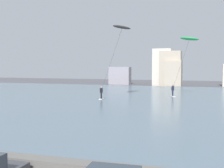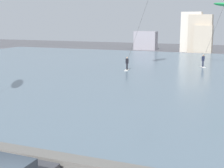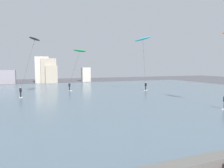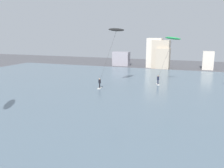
{
  "view_description": "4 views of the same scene",
  "coord_description": "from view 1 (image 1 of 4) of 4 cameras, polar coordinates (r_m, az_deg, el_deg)",
  "views": [
    {
      "loc": [
        6.58,
        -7.19,
        4.81
      ],
      "look_at": [
        -1.07,
        17.45,
        3.06
      ],
      "focal_mm": 50.14,
      "sensor_mm": 36.0,
      "label": 1
    },
    {
      "loc": [
        5.96,
        -6.59,
        6.2
      ],
      "look_at": [
        -0.59,
        10.14,
        2.64
      ],
      "focal_mm": 51.68,
      "sensor_mm": 36.0,
      "label": 2
    },
    {
      "loc": [
        -4.15,
        -2.62,
        4.98
      ],
      "look_at": [
        0.71,
        10.19,
        3.74
      ],
      "focal_mm": 31.49,
      "sensor_mm": 36.0,
      "label": 3
    },
    {
      "loc": [
        7.96,
        -3.25,
        8.74
      ],
      "look_at": [
        2.24,
        12.37,
        5.19
      ],
      "focal_mm": 37.39,
      "sensor_mm": 36.0,
      "label": 4
    }
  ],
  "objects": [
    {
      "name": "far_shore_buildings",
      "position": [
        67.1,
        9.94,
        2.45
      ],
      "size": [
        26.66,
        5.22,
        7.81
      ],
      "color": "gray",
      "rests_on": "ground"
    },
    {
      "name": "kitesurfer_black",
      "position": [
        41.51,
        1.6,
        9.54
      ],
      "size": [
        3.83,
        4.47,
        9.75
      ],
      "color": "silver",
      "rests_on": "water_bay"
    },
    {
      "name": "kitesurfer_green",
      "position": [
        44.45,
        13.52,
        6.7
      ],
      "size": [
        3.92,
        1.46,
        8.44
      ],
      "color": "silver",
      "rests_on": "water_bay"
    },
    {
      "name": "water_bay",
      "position": [
        38.25,
        7.23,
        -3.31
      ],
      "size": [
        84.0,
        52.0,
        0.1
      ],
      "primitive_type": "cube",
      "color": "slate",
      "rests_on": "ground"
    }
  ]
}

